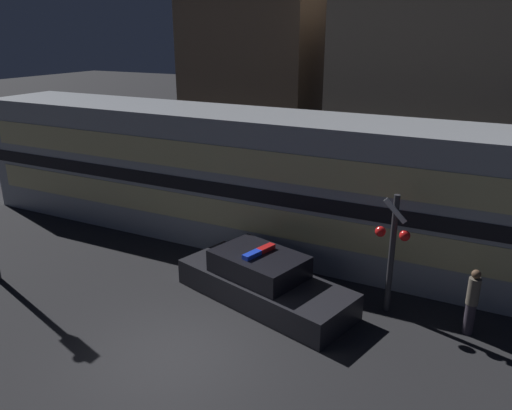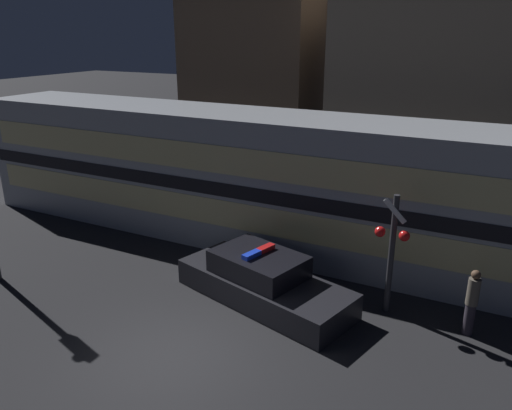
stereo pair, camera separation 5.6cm
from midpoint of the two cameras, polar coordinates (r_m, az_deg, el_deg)
name	(u,v)px [view 1 (the left image)]	position (r m, az deg, el deg)	size (l,w,h in m)	color
ground_plane	(172,359)	(11.28, -9.68, -16.91)	(120.00, 120.00, 0.00)	black
train	(249,178)	(16.17, -0.91, 3.10)	(20.64, 3.00, 4.20)	#999EA5
police_car	(263,282)	(12.99, 0.68, -8.75)	(5.06, 2.98, 1.37)	black
pedestrian	(472,301)	(12.46, 23.33, -10.08)	(0.27, 0.27, 1.62)	#2D2833
crossing_signal_near	(392,247)	(12.33, 15.15, -4.61)	(0.82, 0.35, 3.04)	#2D2D33
building_left	(254,81)	(25.15, -0.28, 13.97)	(6.34, 4.15, 8.53)	brown
building_center	(480,84)	(21.53, 24.19, 12.49)	(11.06, 4.74, 9.33)	#726656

